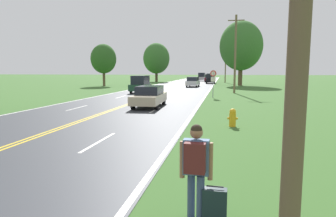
# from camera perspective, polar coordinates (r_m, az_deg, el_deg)

# --- Properties ---
(hitchhiker_person) EXTENTS (0.56, 0.41, 1.64)m
(hitchhiker_person) POSITION_cam_1_polar(r_m,az_deg,el_deg) (5.06, 5.31, -10.22)
(hitchhiker_person) COLOR #38476B
(hitchhiker_person) RESTS_ON ground
(suitcase) EXTENTS (0.41, 0.21, 0.65)m
(suitcase) POSITION_cam_1_polar(r_m,az_deg,el_deg) (5.25, 8.87, -17.91)
(suitcase) COLOR #19282D
(suitcase) RESTS_ON ground
(fire_hydrant) EXTENTS (0.46, 0.30, 0.83)m
(fire_hydrant) POSITION_cam_1_polar(r_m,az_deg,el_deg) (13.90, 12.20, -1.68)
(fire_hydrant) COLOR gold
(fire_hydrant) RESTS_ON ground
(traffic_sign) EXTENTS (0.60, 0.10, 2.59)m
(traffic_sign) POSITION_cam_1_polar(r_m,az_deg,el_deg) (28.59, 8.61, 5.95)
(traffic_sign) COLOR gray
(traffic_sign) RESTS_ON ground
(utility_pole_midground) EXTENTS (1.80, 0.24, 8.72)m
(utility_pole_midground) POSITION_cam_1_polar(r_m,az_deg,el_deg) (35.11, 12.70, 10.25)
(utility_pole_midground) COLOR brown
(utility_pole_midground) RESTS_ON ground
(utility_pole_far) EXTENTS (1.80, 0.24, 9.77)m
(utility_pole_far) POSITION_cam_1_polar(r_m,az_deg,el_deg) (66.53, 10.91, 9.20)
(utility_pole_far) COLOR brown
(utility_pole_far) RESTS_ON ground
(tree_left_verge) EXTENTS (6.17, 6.17, 9.01)m
(tree_left_verge) POSITION_cam_1_polar(r_m,az_deg,el_deg) (71.07, -2.23, 9.51)
(tree_left_verge) COLOR #473828
(tree_left_verge) RESTS_ON ground
(tree_behind_sign) EXTENTS (7.34, 7.34, 11.04)m
(tree_behind_sign) POSITION_cam_1_polar(r_m,az_deg,el_deg) (53.99, 13.75, 11.50)
(tree_behind_sign) COLOR brown
(tree_behind_sign) RESTS_ON ground
(tree_mid_treeline) EXTENTS (4.25, 4.25, 6.99)m
(tree_mid_treeline) POSITION_cam_1_polar(r_m,az_deg,el_deg) (51.81, -12.19, 9.22)
(tree_mid_treeline) COLOR brown
(tree_mid_treeline) RESTS_ON ground
(car_champagne_sedan_approaching) EXTENTS (1.96, 4.82, 1.47)m
(car_champagne_sedan_approaching) POSITION_cam_1_polar(r_m,az_deg,el_deg) (21.08, -3.55, 2.38)
(car_champagne_sedan_approaching) COLOR black
(car_champagne_sedan_approaching) RESTS_ON ground
(car_dark_green_van_mid_near) EXTENTS (1.82, 4.36, 1.98)m
(car_dark_green_van_mid_near) POSITION_cam_1_polar(r_m,az_deg,el_deg) (35.15, -5.26, 4.67)
(car_dark_green_van_mid_near) COLOR black
(car_dark_green_van_mid_near) RESTS_ON ground
(car_white_suv_mid_far) EXTENTS (1.86, 4.91, 1.58)m
(car_white_suv_mid_far) POSITION_cam_1_polar(r_m,az_deg,el_deg) (48.04, 4.77, 5.14)
(car_white_suv_mid_far) COLOR black
(car_white_suv_mid_far) RESTS_ON ground
(car_black_van_receding) EXTENTS (1.84, 4.57, 2.01)m
(car_black_van_receding) POSITION_cam_1_polar(r_m,az_deg,el_deg) (61.80, 8.12, 5.70)
(car_black_van_receding) COLOR black
(car_black_van_receding) RESTS_ON ground
(car_maroon_suv_distant) EXTENTS (1.88, 4.90, 1.74)m
(car_maroon_suv_distant) POSITION_cam_1_polar(r_m,az_deg,el_deg) (70.15, 7.80, 5.79)
(car_maroon_suv_distant) COLOR black
(car_maroon_suv_distant) RESTS_ON ground
(car_silver_van_horizon) EXTENTS (1.84, 4.42, 2.09)m
(car_silver_van_horizon) POSITION_cam_1_polar(r_m,az_deg,el_deg) (76.95, 6.46, 6.03)
(car_silver_van_horizon) COLOR black
(car_silver_van_horizon) RESTS_ON ground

